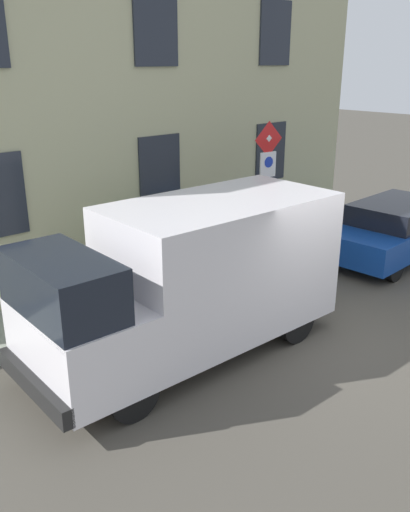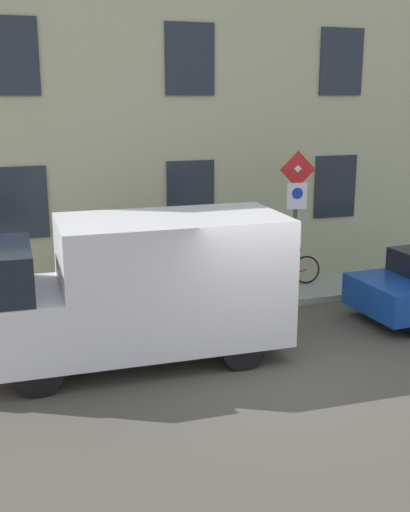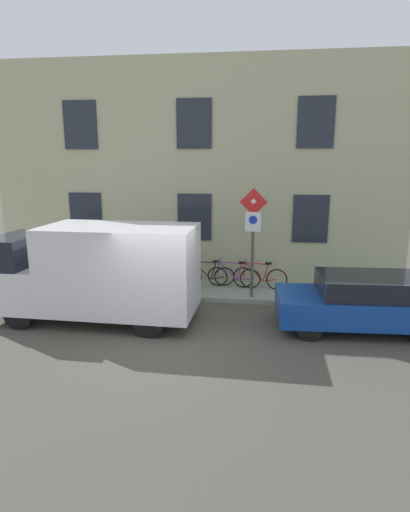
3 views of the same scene
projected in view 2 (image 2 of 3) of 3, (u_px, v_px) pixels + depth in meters
ground_plane at (272, 370)px, 10.69m from camera, size 80.00×80.00×0.00m
sidewalk_slab at (202, 300)px, 14.04m from camera, size 1.68×15.37×0.14m
building_facade at (185, 134)px, 14.25m from camera, size 0.75×13.37×7.24m
sign_post_stacked at (296, 204)px, 13.53m from camera, size 0.17×0.56×3.09m
delivery_van at (139, 286)px, 10.77m from camera, size 2.16×5.39×2.50m
bicycle_red at (285, 269)px, 14.88m from camera, size 0.46×1.71×0.89m
bicycle_purple at (253, 272)px, 14.62m from camera, size 0.46×1.71×0.89m
bicycle_black at (219, 276)px, 14.36m from camera, size 0.50×1.72×0.89m
pedestrian at (148, 259)px, 13.56m from camera, size 0.47×0.39×1.72m
litter_bin at (167, 288)px, 13.17m from camera, size 0.44×0.44×0.90m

